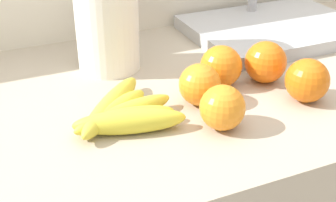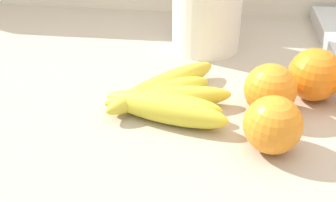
{
  "view_description": "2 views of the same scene",
  "coord_description": "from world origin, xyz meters",
  "px_view_note": "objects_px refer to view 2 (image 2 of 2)",
  "views": [
    {
      "loc": [
        -0.53,
        -0.74,
        1.33
      ],
      "look_at": [
        -0.25,
        -0.11,
        0.95
      ],
      "focal_mm": 50.04,
      "sensor_mm": 36.0,
      "label": 1
    },
    {
      "loc": [
        -0.26,
        -0.62,
        1.27
      ],
      "look_at": [
        -0.32,
        -0.1,
        0.94
      ],
      "focal_mm": 45.73,
      "sensor_mm": 36.0,
      "label": 2
    }
  ],
  "objects_px": {
    "orange_back_right": "(273,125)",
    "orange_back_left": "(270,90)",
    "banana_bunch": "(164,98)",
    "orange_front": "(315,75)"
  },
  "relations": [
    {
      "from": "banana_bunch",
      "to": "orange_back_left",
      "type": "bearing_deg",
      "value": 4.3
    },
    {
      "from": "banana_bunch",
      "to": "orange_back_left",
      "type": "relative_size",
      "value": 2.63
    },
    {
      "from": "orange_back_left",
      "to": "orange_back_right",
      "type": "bearing_deg",
      "value": -92.36
    },
    {
      "from": "orange_back_right",
      "to": "banana_bunch",
      "type": "bearing_deg",
      "value": 152.69
    },
    {
      "from": "orange_front",
      "to": "orange_back_right",
      "type": "relative_size",
      "value": 1.07
    },
    {
      "from": "orange_front",
      "to": "orange_back_left",
      "type": "height_order",
      "value": "orange_front"
    },
    {
      "from": "banana_bunch",
      "to": "orange_front",
      "type": "bearing_deg",
      "value": 15.05
    },
    {
      "from": "banana_bunch",
      "to": "orange_back_right",
      "type": "relative_size",
      "value": 2.64
    },
    {
      "from": "orange_front",
      "to": "orange_back_right",
      "type": "height_order",
      "value": "orange_front"
    },
    {
      "from": "orange_back_right",
      "to": "orange_back_left",
      "type": "height_order",
      "value": "same"
    }
  ]
}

